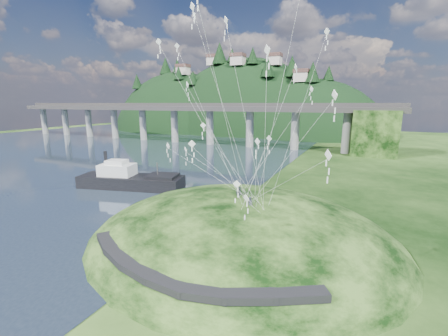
% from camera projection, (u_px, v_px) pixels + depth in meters
% --- Properties ---
extents(ground, '(320.00, 320.00, 0.00)m').
position_uv_depth(ground, '(172.00, 232.00, 35.34)').
color(ground, black).
rests_on(ground, ground).
extents(water, '(240.00, 240.00, 0.00)m').
position_uv_depth(water, '(34.00, 153.00, 91.95)').
color(water, '#28364A').
rests_on(water, ground).
extents(grass_hill, '(36.00, 32.00, 13.00)m').
position_uv_depth(grass_hill, '(241.00, 251.00, 34.07)').
color(grass_hill, black).
rests_on(grass_hill, ground).
extents(footpath, '(22.29, 5.84, 0.83)m').
position_uv_depth(footpath, '(177.00, 273.00, 23.17)').
color(footpath, black).
rests_on(footpath, ground).
extents(bridge, '(160.00, 11.00, 15.00)m').
position_uv_depth(bridge, '(224.00, 118.00, 106.21)').
color(bridge, '#2D2B2B').
rests_on(bridge, ground).
extents(far_ridge, '(153.00, 70.00, 94.50)m').
position_uv_depth(far_ridge, '(236.00, 145.00, 163.03)').
color(far_ridge, black).
rests_on(far_ridge, ground).
extents(work_barge, '(19.43, 9.67, 6.56)m').
position_uv_depth(work_barge, '(129.00, 179.00, 53.66)').
color(work_barge, black).
rests_on(work_barge, ground).
extents(wooden_dock, '(11.87, 6.18, 0.86)m').
position_uv_depth(wooden_dock, '(169.00, 212.00, 40.97)').
color(wooden_dock, '#312314').
rests_on(wooden_dock, ground).
extents(kite_flyers, '(3.09, 3.21, 1.98)m').
position_uv_depth(kite_flyers, '(242.00, 189.00, 32.22)').
color(kite_flyers, '#262A33').
rests_on(kite_flyers, ground).
extents(kite_swarm, '(20.56, 16.98, 21.63)m').
position_uv_depth(kite_swarm, '(236.00, 94.00, 30.57)').
color(kite_swarm, white).
rests_on(kite_swarm, ground).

